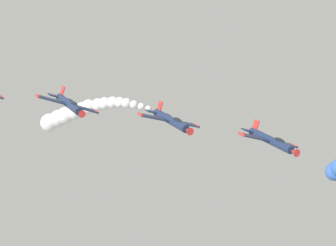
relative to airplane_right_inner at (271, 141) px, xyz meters
name	(u,v)px	position (x,y,z in m)	size (l,w,h in m)	color
airplane_right_inner	(271,141)	(0.00, 0.00, 0.00)	(9.17, 10.35, 3.49)	navy
airplane_left_outer	(171,121)	(10.66, -8.80, 1.88)	(9.22, 10.35, 3.42)	navy
smoke_trail_left_outer	(74,114)	(15.13, -38.41, -4.22)	(9.18, 31.57, 11.43)	white
airplane_right_outer	(69,104)	(22.18, -18.32, 3.31)	(9.03, 10.35, 3.84)	navy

